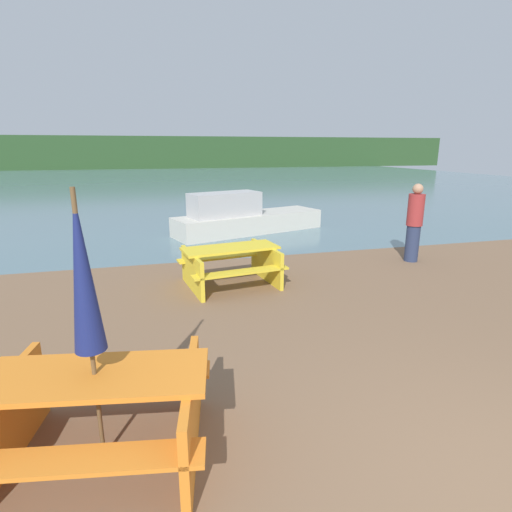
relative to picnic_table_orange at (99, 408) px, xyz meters
The scene contains 7 objects.
water 31.03m from the picnic_table_orange, 84.45° to the left, with size 60.00×50.00×0.00m.
far_treeline 50.99m from the picnic_table_orange, 86.62° to the left, with size 80.00×1.60×4.00m.
picnic_table_orange is the anchor object (origin of this frame).
picnic_table_yellow 4.48m from the picnic_table_orange, 64.91° to the left, with size 1.94×1.62×0.74m.
umbrella_navy 1.14m from the picnic_table_orange, 90.00° to the right, with size 0.24×0.24×2.27m.
boat 9.33m from the picnic_table_orange, 69.82° to the left, with size 4.89×2.64×1.27m.
person 7.81m from the picnic_table_orange, 36.62° to the left, with size 0.35×0.35×1.77m.
Camera 1 is at (-2.47, -1.53, 2.53)m, focal length 28.00 mm.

